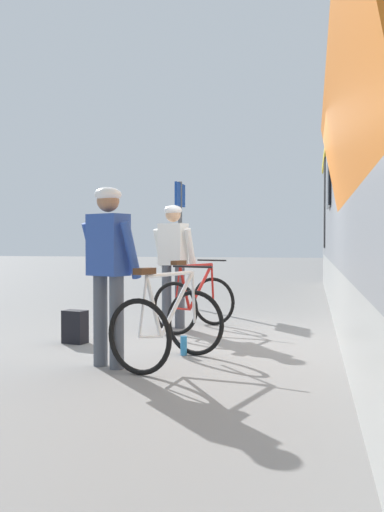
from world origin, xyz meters
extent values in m
plane|color=gray|center=(0.00, 0.00, 0.00)|extent=(80.00, 80.00, 0.00)
cube|color=orange|center=(1.35, -2.26, 1.80)|extent=(0.37, 5.04, 1.67)
cube|color=yellow|center=(1.35, 0.61, 3.42)|extent=(0.04, 19.33, 0.20)
cube|color=black|center=(1.34, 3.20, 2.25)|extent=(0.04, 1.10, 0.80)
cube|color=black|center=(1.36, 7.52, 2.25)|extent=(0.03, 1.10, 2.29)
cylinder|color=#4C515B|center=(-0.98, -1.69, 0.45)|extent=(0.14, 0.14, 0.90)
cylinder|color=#4C515B|center=(-0.77, -1.78, 0.45)|extent=(0.14, 0.14, 0.90)
cube|color=#2D4C9E|center=(-0.88, -1.73, 1.20)|extent=(0.44, 0.37, 0.60)
cylinder|color=#2D4C9E|center=(-1.10, -1.59, 1.15)|extent=(0.18, 0.27, 0.56)
cylinder|color=#2D4C9E|center=(-0.62, -1.80, 1.15)|extent=(0.18, 0.27, 0.56)
sphere|color=#9E7051|center=(-0.88, -1.73, 1.63)|extent=(0.22, 0.22, 0.22)
ellipsoid|color=white|center=(-0.88, -1.73, 1.69)|extent=(0.34, 0.35, 0.14)
cylinder|color=#4C515B|center=(-0.99, 0.89, 0.45)|extent=(0.14, 0.14, 0.90)
cylinder|color=#4C515B|center=(-0.78, 0.83, 0.45)|extent=(0.14, 0.14, 0.90)
cube|color=white|center=(-0.89, 0.86, 1.20)|extent=(0.43, 0.34, 0.60)
cylinder|color=white|center=(-1.13, 0.97, 1.15)|extent=(0.16, 0.27, 0.56)
cylinder|color=white|center=(-0.63, 0.82, 1.15)|extent=(0.16, 0.27, 0.56)
sphere|color=tan|center=(-0.89, 0.86, 1.63)|extent=(0.22, 0.22, 0.22)
ellipsoid|color=white|center=(-0.89, 0.86, 1.69)|extent=(0.32, 0.33, 0.14)
torus|color=black|center=(-0.17, -1.00, 0.36)|extent=(0.69, 0.27, 0.71)
torus|color=black|center=(-0.48, -1.97, 0.36)|extent=(0.69, 0.27, 0.71)
cylinder|color=white|center=(-0.28, -1.34, 0.60)|extent=(0.24, 0.63, 0.63)
cylinder|color=white|center=(-0.31, -1.46, 0.91)|extent=(0.30, 0.82, 0.04)
cylinder|color=white|center=(-0.41, -1.75, 0.60)|extent=(0.12, 0.27, 0.62)
cylinder|color=white|center=(-0.43, -1.80, 0.33)|extent=(0.14, 0.35, 0.08)
cylinder|color=white|center=(-0.46, -1.92, 0.63)|extent=(0.07, 0.14, 0.56)
cylinder|color=white|center=(-0.18, -1.03, 0.63)|extent=(0.06, 0.09, 0.55)
cylinder|color=black|center=(-0.18, -1.05, 0.97)|extent=(0.46, 0.17, 0.02)
cube|color=#4C2D19|center=(-0.46, -1.89, 0.96)|extent=(0.17, 0.26, 0.06)
torus|color=black|center=(-0.36, 1.19, 0.36)|extent=(0.69, 0.28, 0.71)
torus|color=black|center=(-0.70, 0.23, 0.36)|extent=(0.69, 0.28, 0.71)
cylinder|color=red|center=(-0.48, 0.85, 0.60)|extent=(0.26, 0.62, 0.63)
cylinder|color=red|center=(-0.52, 0.74, 0.91)|extent=(0.32, 0.81, 0.04)
cylinder|color=red|center=(-0.62, 0.45, 0.60)|extent=(0.13, 0.27, 0.62)
cylinder|color=red|center=(-0.64, 0.40, 0.33)|extent=(0.15, 0.35, 0.08)
cylinder|color=red|center=(-0.68, 0.28, 0.63)|extent=(0.07, 0.14, 0.56)
cylinder|color=red|center=(-0.37, 1.16, 0.63)|extent=(0.06, 0.09, 0.55)
cylinder|color=black|center=(-0.38, 1.14, 0.97)|extent=(0.46, 0.18, 0.02)
cube|color=#4C2D19|center=(-0.67, 0.31, 0.96)|extent=(0.17, 0.26, 0.06)
cube|color=black|center=(-1.74, -0.61, 0.20)|extent=(0.31, 0.24, 0.40)
cylinder|color=#338CCC|center=(-0.29, -1.02, 0.10)|extent=(0.07, 0.07, 0.21)
cylinder|color=#595B60|center=(-1.43, 3.49, 1.20)|extent=(0.08, 0.08, 2.40)
cube|color=#193F99|center=(-1.43, 3.49, 2.15)|extent=(0.04, 0.70, 0.44)
camera|label=1|loc=(1.07, -6.77, 1.22)|focal=38.45mm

